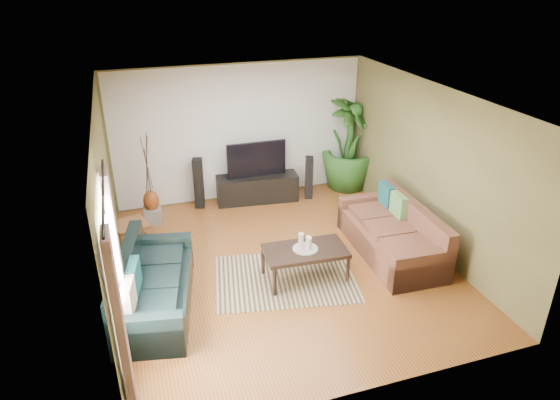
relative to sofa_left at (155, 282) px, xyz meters
name	(u,v)px	position (x,y,z in m)	size (l,w,h in m)	color
floor	(284,264)	(2.02, 0.50, -0.42)	(5.50, 5.50, 0.00)	#9C5128
ceiling	(285,97)	(2.02, 0.50, 2.28)	(5.50, 5.50, 0.00)	white
wall_back	(240,133)	(2.02, 3.25, 0.93)	(5.00, 5.00, 0.00)	brown
wall_front	(370,293)	(2.02, -2.25, 0.93)	(5.00, 5.00, 0.00)	brown
wall_left	(108,211)	(-0.48, 0.50, 0.92)	(5.50, 5.50, 0.00)	brown
wall_right	(430,168)	(4.52, 0.50, 0.92)	(5.50, 5.50, 0.00)	brown
backwall_panel	(240,133)	(2.02, 3.24, 0.93)	(4.90, 4.90, 0.00)	white
window_pane	(111,270)	(-0.46, -1.10, 0.97)	(1.80, 1.80, 0.00)	white
curtain_near	(122,333)	(-0.41, -1.85, 0.72)	(0.08, 0.35, 2.20)	gray
curtain_far	(117,254)	(-0.41, -0.35, 0.72)	(0.08, 0.35, 2.20)	gray
curtain_rod	(103,193)	(-0.41, -1.10, 1.87)	(0.03, 0.03, 1.90)	black
sofa_left	(155,282)	(0.00, 0.00, 0.00)	(2.10, 0.90, 0.85)	black
sofa_right	(391,230)	(3.79, 0.29, 0.00)	(2.18, 0.98, 0.85)	brown
area_rug	(285,278)	(1.91, 0.11, -0.42)	(2.12, 1.50, 0.01)	tan
coffee_table	(305,263)	(2.21, 0.05, -0.17)	(1.23, 0.67, 0.50)	black
candle_tray	(305,249)	(2.21, 0.05, 0.09)	(0.38, 0.38, 0.02)	#999994
candle_tall	(301,241)	(2.15, 0.08, 0.22)	(0.08, 0.08, 0.25)	beige
candle_mid	(309,244)	(2.25, 0.01, 0.19)	(0.08, 0.08, 0.19)	beige
candle_short	(308,241)	(2.28, 0.11, 0.17)	(0.08, 0.08, 0.16)	beige
tv_stand	(257,188)	(2.26, 2.92, -0.16)	(1.61, 0.48, 0.54)	black
television	(256,159)	(2.26, 2.94, 0.46)	(1.18, 0.06, 0.70)	black
speaker_left	(199,183)	(1.11, 3.00, 0.08)	(0.18, 0.20, 1.00)	black
speaker_right	(309,178)	(3.30, 2.73, 0.02)	(0.16, 0.18, 0.88)	black
potted_plant	(349,143)	(4.27, 3.00, 0.55)	(1.10, 1.10, 1.96)	#24521B
plant_pot	(347,180)	(4.27, 3.00, -0.28)	(0.36, 0.36, 0.28)	black
pedestal	(153,215)	(0.17, 2.58, -0.27)	(0.31, 0.31, 0.31)	gray
vase	(151,201)	(0.17, 2.58, 0.03)	(0.28, 0.28, 0.40)	brown
side_table	(133,238)	(-0.23, 1.63, -0.16)	(0.51, 0.51, 0.54)	brown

